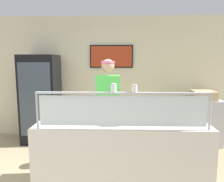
% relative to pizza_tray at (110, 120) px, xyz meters
% --- Properties ---
extents(ground_plane, '(12.00, 12.00, 0.00)m').
position_rel_pizza_tray_xyz_m(ground_plane, '(0.15, 0.62, -0.97)').
color(ground_plane, tan).
rests_on(ground_plane, ground).
extents(shop_rear_unit, '(6.58, 0.13, 2.70)m').
position_rel_pizza_tray_xyz_m(shop_rear_unit, '(0.15, 2.20, 0.39)').
color(shop_rear_unit, beige).
rests_on(shop_rear_unit, ground).
extents(serving_counter, '(2.18, 0.78, 0.95)m').
position_rel_pizza_tray_xyz_m(serving_counter, '(0.15, 0.02, -0.49)').
color(serving_counter, silver).
rests_on(serving_counter, ground).
extents(sneeze_guard, '(2.01, 0.06, 0.44)m').
position_rel_pizza_tray_xyz_m(sneeze_guard, '(0.15, -0.32, 0.26)').
color(sneeze_guard, '#B2B5BC').
rests_on(sneeze_guard, serving_counter).
extents(pizza_tray, '(0.50, 0.50, 0.04)m').
position_rel_pizza_tray_xyz_m(pizza_tray, '(0.00, 0.00, 0.00)').
color(pizza_tray, '#9EA0A8').
rests_on(pizza_tray, serving_counter).
extents(pizza_server, '(0.09, 0.28, 0.01)m').
position_rel_pizza_tray_xyz_m(pizza_server, '(0.03, -0.02, 0.02)').
color(pizza_server, '#ADAFB7').
rests_on(pizza_server, pizza_tray).
extents(parmesan_shaker, '(0.07, 0.07, 0.10)m').
position_rel_pizza_tray_xyz_m(parmesan_shaker, '(0.05, -0.32, 0.46)').
color(parmesan_shaker, white).
rests_on(parmesan_shaker, sneeze_guard).
extents(pepper_flake_shaker, '(0.06, 0.06, 0.09)m').
position_rel_pizza_tray_xyz_m(pepper_flake_shaker, '(0.29, -0.32, 0.46)').
color(pepper_flake_shaker, white).
rests_on(pepper_flake_shaker, sneeze_guard).
extents(worker_figure, '(0.41, 0.50, 1.76)m').
position_rel_pizza_tray_xyz_m(worker_figure, '(-0.06, 0.71, 0.04)').
color(worker_figure, '#23232D').
rests_on(worker_figure, ground).
extents(drink_fridge, '(0.74, 0.65, 1.85)m').
position_rel_pizza_tray_xyz_m(drink_fridge, '(-1.55, 1.75, -0.04)').
color(drink_fridge, black).
rests_on(drink_fridge, ground).
extents(prep_shelf, '(0.70, 0.55, 0.94)m').
position_rel_pizza_tray_xyz_m(prep_shelf, '(1.84, 1.71, -0.50)').
color(prep_shelf, '#B7BABF').
rests_on(prep_shelf, ground).
extents(pizza_box_stack, '(0.47, 0.45, 0.18)m').
position_rel_pizza_tray_xyz_m(pizza_box_stack, '(1.84, 1.71, 0.06)').
color(pizza_box_stack, tan).
rests_on(pizza_box_stack, prep_shelf).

